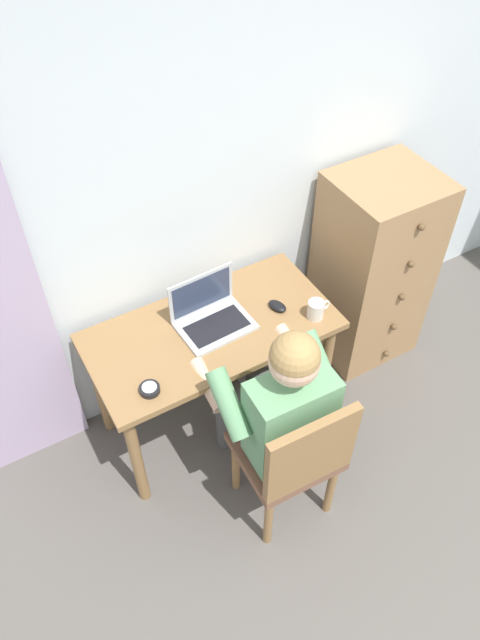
{
  "coord_description": "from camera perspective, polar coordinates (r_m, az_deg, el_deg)",
  "views": [
    {
      "loc": [
        -1.11,
        0.11,
        2.82
      ],
      "look_at": [
        -0.17,
        1.73,
        0.83
      ],
      "focal_mm": 33.7,
      "sensor_mm": 36.0,
      "label": 1
    }
  ],
  "objects": [
    {
      "name": "coffee_mug",
      "position": [
        2.87,
        7.25,
        1.0
      ],
      "size": [
        0.12,
        0.08,
        0.09
      ],
      "color": "silver",
      "rests_on": "desk"
    },
    {
      "name": "laptop",
      "position": [
        2.83,
        -2.8,
        0.53
      ],
      "size": [
        0.35,
        0.27,
        0.24
      ],
      "color": "#B7BABF",
      "rests_on": "desk"
    },
    {
      "name": "desk_clock",
      "position": [
        2.62,
        -8.58,
        -6.5
      ],
      "size": [
        0.09,
        0.09,
        0.03
      ],
      "color": "black",
      "rests_on": "desk"
    },
    {
      "name": "person_seated",
      "position": [
        2.63,
        3.31,
        -7.72
      ],
      "size": [
        0.54,
        0.59,
        1.21
      ],
      "color": "#4C4C4C",
      "rests_on": "ground_plane"
    },
    {
      "name": "chair",
      "position": [
        2.7,
        5.16,
        -12.74
      ],
      "size": [
        0.43,
        0.42,
        0.89
      ],
      "color": "brown",
      "rests_on": "ground_plane"
    },
    {
      "name": "dresser",
      "position": [
        3.43,
        12.42,
        4.7
      ],
      "size": [
        0.53,
        0.51,
        1.17
      ],
      "color": "#9E754C",
      "rests_on": "ground_plane"
    },
    {
      "name": "desk",
      "position": [
        2.92,
        -2.69,
        -2.34
      ],
      "size": [
        1.18,
        0.59,
        0.73
      ],
      "color": "olive",
      "rests_on": "ground_plane"
    },
    {
      "name": "computer_mouse",
      "position": [
        2.92,
        3.57,
        1.33
      ],
      "size": [
        0.09,
        0.11,
        0.03
      ],
      "primitive_type": "ellipsoid",
      "rotation": [
        0.0,
        0.0,
        0.31
      ],
      "color": "black",
      "rests_on": "desk"
    },
    {
      "name": "wall_back",
      "position": [
        2.84,
        -1.74,
        13.14
      ],
      "size": [
        4.8,
        0.05,
        2.5
      ],
      "primitive_type": "cube",
      "color": "silver",
      "rests_on": "ground_plane"
    }
  ]
}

